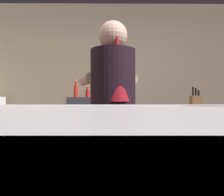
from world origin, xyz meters
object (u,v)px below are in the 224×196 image
(bottle_hot_sauce, at_px, (87,93))
(bartender, at_px, (113,115))
(knife_block, at_px, (196,105))
(bottle_olive_oil, at_px, (76,91))
(mixing_bowl, at_px, (111,114))
(chefs_knife, at_px, (142,116))

(bottle_hot_sauce, bearing_deg, bartender, -77.79)
(knife_block, xyz_separation_m, bottle_hot_sauce, (-1.20, 1.27, 0.16))
(bartender, distance_m, bottle_olive_oil, 1.82)
(bartender, distance_m, mixing_bowl, 0.46)
(knife_block, height_order, bottle_hot_sauce, bottle_hot_sauce)
(chefs_knife, relative_size, bottle_olive_oil, 0.89)
(bottle_hot_sauce, xyz_separation_m, bottle_olive_oil, (-0.17, -0.05, 0.04))
(bartender, xyz_separation_m, knife_block, (0.82, 0.49, 0.06))
(chefs_knife, bearing_deg, knife_block, 2.05)
(mixing_bowl, xyz_separation_m, bottle_olive_oil, (-0.54, 1.25, 0.28))
(chefs_knife, distance_m, bottle_olive_oil, 1.58)
(bartender, height_order, bottle_hot_sauce, bartender)
(bartender, xyz_separation_m, chefs_knife, (0.28, 0.41, -0.04))
(chefs_knife, height_order, bottle_olive_oil, bottle_olive_oil)
(bottle_olive_oil, bearing_deg, mixing_bowl, -66.73)
(chefs_knife, bearing_deg, bottle_hot_sauce, 109.12)
(chefs_knife, xyz_separation_m, bottle_olive_oil, (-0.83, 1.31, 0.29))
(bartender, xyz_separation_m, mixing_bowl, (-0.02, 0.46, -0.02))
(mixing_bowl, relative_size, bottle_hot_sauce, 0.91)
(knife_block, height_order, mixing_bowl, knife_block)
(mixing_bowl, height_order, bottle_hot_sauce, bottle_hot_sauce)
(knife_block, distance_m, chefs_knife, 0.56)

